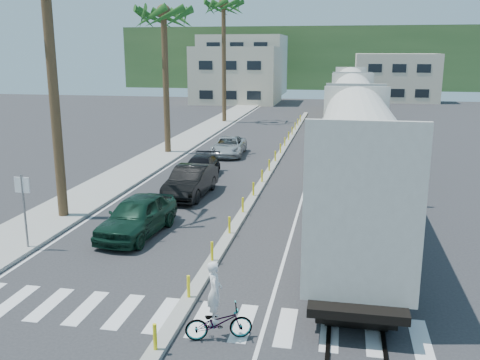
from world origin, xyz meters
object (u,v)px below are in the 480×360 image
street_sign (24,201)px  car_lead (137,216)px  car_second (191,181)px  cyclist (218,315)px

street_sign → car_lead: street_sign is taller
street_sign → car_second: bearing=65.5°
street_sign → car_second: size_ratio=0.61×
car_lead → cyclist: 9.06m
cyclist → car_second: bearing=0.1°
street_sign → cyclist: size_ratio=1.37×
street_sign → car_lead: (3.49, 2.50, -1.15)m
car_lead → car_second: car_lead is taller
street_sign → cyclist: bearing=-29.7°
street_sign → car_second: 9.71m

